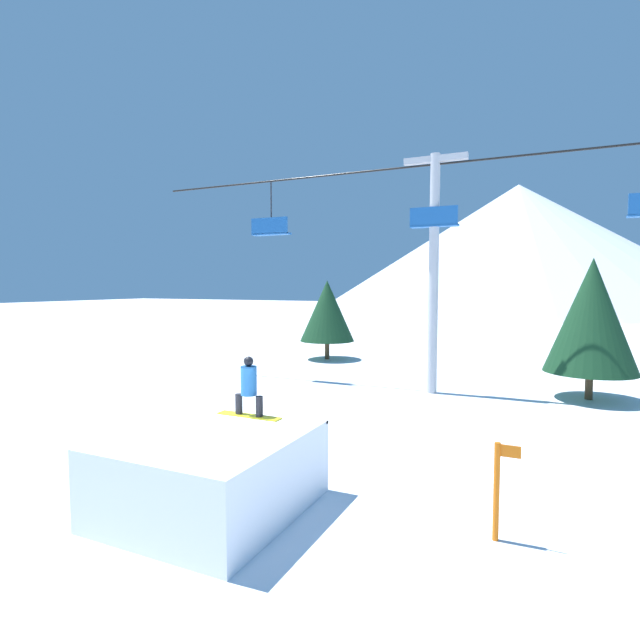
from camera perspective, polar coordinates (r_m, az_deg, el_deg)
ground_plane at (r=10.40m, az=-14.37°, el=-19.91°), size 220.00×220.00×0.00m
mountain_ridge at (r=94.58m, az=21.60°, el=7.75°), size 68.76×68.76×21.60m
snow_ramp at (r=9.89m, az=-12.30°, el=-16.60°), size 3.19×3.50×1.46m
snowboarder at (r=10.54m, az=-8.14°, el=-7.62°), size 1.44×0.33×1.26m
chairlift at (r=19.72m, az=12.89°, el=8.35°), size 25.42×0.44×9.15m
pine_tree_near at (r=20.63m, az=28.62°, el=0.46°), size 3.20×3.20×5.19m
pine_tree_far at (r=28.07m, az=0.82°, el=1.06°), size 3.06×3.06×4.47m
trail_marker at (r=9.08m, az=19.62°, el=-17.67°), size 0.41×0.10×1.64m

